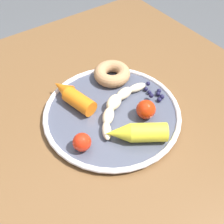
{
  "coord_description": "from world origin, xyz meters",
  "views": [
    {
      "loc": [
        0.18,
        0.32,
        1.21
      ],
      "look_at": [
        -0.05,
        -0.01,
        0.75
      ],
      "focal_mm": 42.83,
      "sensor_mm": 36.0,
      "label": 1
    }
  ],
  "objects_px": {
    "carrot_orange": "(73,95)",
    "tomato_mid": "(146,109)",
    "plate": "(112,113)",
    "dining_table": "(98,152)",
    "banana": "(117,105)",
    "tomato_near": "(82,142)",
    "blueberry_pile": "(155,93)",
    "carrot_yellow": "(136,133)",
    "donut": "(112,74)"
  },
  "relations": [
    {
      "from": "blueberry_pile",
      "to": "tomato_near",
      "type": "xyz_separation_m",
      "value": [
        0.22,
        0.03,
        0.01
      ]
    },
    {
      "from": "plate",
      "to": "carrot_orange",
      "type": "relative_size",
      "value": 2.35
    },
    {
      "from": "plate",
      "to": "donut",
      "type": "bearing_deg",
      "value": -125.37
    },
    {
      "from": "banana",
      "to": "tomato_near",
      "type": "relative_size",
      "value": 4.74
    },
    {
      "from": "carrot_orange",
      "to": "dining_table",
      "type": "bearing_deg",
      "value": 91.12
    },
    {
      "from": "plate",
      "to": "blueberry_pile",
      "type": "distance_m",
      "value": 0.12
    },
    {
      "from": "tomato_near",
      "to": "plate",
      "type": "bearing_deg",
      "value": -156.87
    },
    {
      "from": "dining_table",
      "to": "blueberry_pile",
      "type": "relative_size",
      "value": 15.27
    },
    {
      "from": "banana",
      "to": "tomato_near",
      "type": "bearing_deg",
      "value": 21.41
    },
    {
      "from": "carrot_orange",
      "to": "donut",
      "type": "bearing_deg",
      "value": -173.27
    },
    {
      "from": "donut",
      "to": "tomato_near",
      "type": "bearing_deg",
      "value": 39.03
    },
    {
      "from": "banana",
      "to": "carrot_orange",
      "type": "distance_m",
      "value": 0.11
    },
    {
      "from": "banana",
      "to": "tomato_near",
      "type": "height_order",
      "value": "tomato_near"
    },
    {
      "from": "donut",
      "to": "carrot_yellow",
      "type": "bearing_deg",
      "value": 69.33
    },
    {
      "from": "plate",
      "to": "banana",
      "type": "height_order",
      "value": "banana"
    },
    {
      "from": "carrot_orange",
      "to": "plate",
      "type": "bearing_deg",
      "value": 123.57
    },
    {
      "from": "carrot_yellow",
      "to": "tomato_near",
      "type": "height_order",
      "value": "carrot_yellow"
    },
    {
      "from": "banana",
      "to": "blueberry_pile",
      "type": "height_order",
      "value": "banana"
    },
    {
      "from": "dining_table",
      "to": "blueberry_pile",
      "type": "height_order",
      "value": "blueberry_pile"
    },
    {
      "from": "banana",
      "to": "carrot_yellow",
      "type": "relative_size",
      "value": 1.43
    },
    {
      "from": "banana",
      "to": "tomato_near",
      "type": "xyz_separation_m",
      "value": [
        0.12,
        0.05,
        0.01
      ]
    },
    {
      "from": "plate",
      "to": "tomato_near",
      "type": "xyz_separation_m",
      "value": [
        0.11,
        0.05,
        0.02
      ]
    },
    {
      "from": "dining_table",
      "to": "tomato_mid",
      "type": "bearing_deg",
      "value": 159.87
    },
    {
      "from": "plate",
      "to": "tomato_mid",
      "type": "distance_m",
      "value": 0.08
    },
    {
      "from": "banana",
      "to": "carrot_orange",
      "type": "height_order",
      "value": "carrot_orange"
    },
    {
      "from": "plate",
      "to": "blueberry_pile",
      "type": "height_order",
      "value": "blueberry_pile"
    },
    {
      "from": "carrot_orange",
      "to": "banana",
      "type": "bearing_deg",
      "value": 132.0
    },
    {
      "from": "plate",
      "to": "carrot_orange",
      "type": "bearing_deg",
      "value": -56.43
    },
    {
      "from": "dining_table",
      "to": "carrot_yellow",
      "type": "bearing_deg",
      "value": 123.07
    },
    {
      "from": "dining_table",
      "to": "tomato_near",
      "type": "relative_size",
      "value": 24.95
    },
    {
      "from": "donut",
      "to": "tomato_near",
      "type": "relative_size",
      "value": 2.43
    },
    {
      "from": "carrot_orange",
      "to": "blueberry_pile",
      "type": "height_order",
      "value": "carrot_orange"
    },
    {
      "from": "banana",
      "to": "tomato_mid",
      "type": "relative_size",
      "value": 4.16
    },
    {
      "from": "dining_table",
      "to": "donut",
      "type": "relative_size",
      "value": 10.27
    },
    {
      "from": "carrot_orange",
      "to": "tomato_near",
      "type": "distance_m",
      "value": 0.14
    },
    {
      "from": "carrot_yellow",
      "to": "tomato_near",
      "type": "xyz_separation_m",
      "value": [
        0.1,
        -0.05,
        -0.0
      ]
    },
    {
      "from": "plate",
      "to": "banana",
      "type": "relative_size",
      "value": 1.74
    },
    {
      "from": "dining_table",
      "to": "tomato_mid",
      "type": "distance_m",
      "value": 0.17
    },
    {
      "from": "dining_table",
      "to": "tomato_near",
      "type": "distance_m",
      "value": 0.14
    },
    {
      "from": "carrot_yellow",
      "to": "plate",
      "type": "bearing_deg",
      "value": -91.47
    },
    {
      "from": "banana",
      "to": "carrot_orange",
      "type": "xyz_separation_m",
      "value": [
        0.07,
        -0.08,
        0.01
      ]
    },
    {
      "from": "plate",
      "to": "carrot_yellow",
      "type": "height_order",
      "value": "carrot_yellow"
    },
    {
      "from": "tomato_near",
      "to": "tomato_mid",
      "type": "height_order",
      "value": "tomato_mid"
    },
    {
      "from": "blueberry_pile",
      "to": "tomato_mid",
      "type": "relative_size",
      "value": 1.43
    },
    {
      "from": "carrot_orange",
      "to": "carrot_yellow",
      "type": "relative_size",
      "value": 1.06
    },
    {
      "from": "blueberry_pile",
      "to": "tomato_mid",
      "type": "height_order",
      "value": "tomato_mid"
    },
    {
      "from": "carrot_orange",
      "to": "tomato_mid",
      "type": "height_order",
      "value": "tomato_mid"
    },
    {
      "from": "blueberry_pile",
      "to": "banana",
      "type": "bearing_deg",
      "value": -10.15
    },
    {
      "from": "carrot_yellow",
      "to": "tomato_mid",
      "type": "relative_size",
      "value": 2.92
    },
    {
      "from": "carrot_orange",
      "to": "tomato_near",
      "type": "relative_size",
      "value": 3.51
    }
  ]
}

